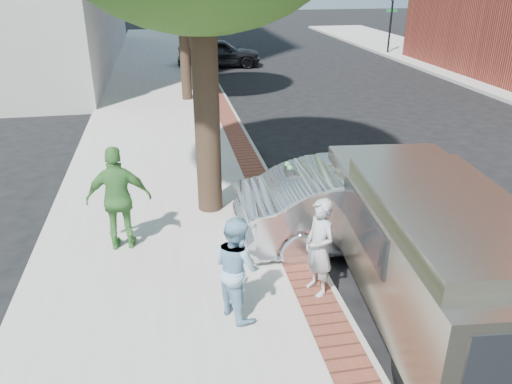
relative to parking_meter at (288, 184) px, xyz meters
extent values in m
plane|color=black|center=(-0.74, -0.44, -1.21)|extent=(120.00, 120.00, 0.00)
cube|color=#9E9991|center=(-2.24, 7.56, -1.13)|extent=(5.00, 60.00, 0.15)
cube|color=brown|center=(-0.04, 7.56, -1.05)|extent=(0.60, 60.00, 0.01)
cube|color=gray|center=(0.31, 7.56, -1.13)|extent=(0.10, 60.00, 0.15)
cylinder|color=black|center=(0.16, 21.56, 0.69)|extent=(0.12, 0.12, 3.80)
imported|color=black|center=(0.16, 21.56, 1.79)|extent=(0.18, 0.15, 0.90)
cube|color=#1E7238|center=(0.16, 21.56, 1.39)|extent=(0.70, 0.03, 0.18)
cylinder|color=black|center=(11.76, 21.56, 0.69)|extent=(0.12, 0.12, 3.80)
imported|color=black|center=(11.76, 21.56, 1.79)|extent=(0.18, 0.15, 0.90)
cube|color=#1E7238|center=(11.76, 21.56, 1.39)|extent=(0.70, 0.03, 0.18)
cylinder|color=black|center=(-1.34, 1.46, 1.14)|extent=(0.52, 0.52, 4.40)
cylinder|color=black|center=(-1.24, 11.56, 0.87)|extent=(0.40, 0.40, 3.85)
cylinder|color=gray|center=(0.00, 0.00, -0.48)|extent=(0.07, 0.07, 1.15)
cube|color=#2D3030|center=(0.00, -0.09, 0.21)|extent=(0.12, 0.14, 0.24)
cube|color=#2D3030|center=(0.00, 0.09, 0.21)|extent=(0.12, 0.14, 0.24)
sphere|color=#3F8C4C|center=(0.00, -0.09, 0.36)|extent=(0.11, 0.11, 0.11)
sphere|color=#3F8C4C|center=(0.00, 0.09, 0.36)|extent=(0.11, 0.11, 0.11)
imported|color=#A4A3A8|center=(0.02, -1.93, -0.25)|extent=(0.55, 0.68, 1.61)
imported|color=#87B5D1|center=(-1.32, -2.24, -0.26)|extent=(0.88, 0.96, 1.59)
imported|color=#46843C|center=(-3.09, 0.10, -0.08)|extent=(1.16, 0.50, 1.95)
imported|color=silver|center=(1.42, -0.26, -0.42)|extent=(4.80, 1.72, 1.58)
imported|color=black|center=(0.94, 19.25, -0.45)|extent=(4.54, 2.03, 1.52)
cube|color=gray|center=(1.62, -2.44, -0.12)|extent=(2.56, 5.40, 1.47)
cube|color=gray|center=(1.84, -0.16, -0.42)|extent=(2.10, 1.17, 0.87)
cube|color=gray|center=(1.59, -2.77, 0.70)|extent=(2.20, 3.87, 0.17)
cylinder|color=black|center=(0.89, -0.68, -0.86)|extent=(0.31, 0.72, 0.70)
cylinder|color=black|center=(2.67, -0.85, -0.86)|extent=(0.31, 0.72, 0.70)
cylinder|color=black|center=(0.57, -4.04, -0.86)|extent=(0.31, 0.72, 0.70)
cube|color=black|center=(2.68, -2.33, 0.21)|extent=(0.23, 2.17, 0.60)
cube|color=black|center=(0.60, -2.12, 0.21)|extent=(0.23, 2.17, 0.60)
cube|color=black|center=(1.89, 0.32, -0.06)|extent=(1.74, 0.19, 0.44)
camera|label=1|loc=(-2.16, -8.30, 3.67)|focal=35.00mm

